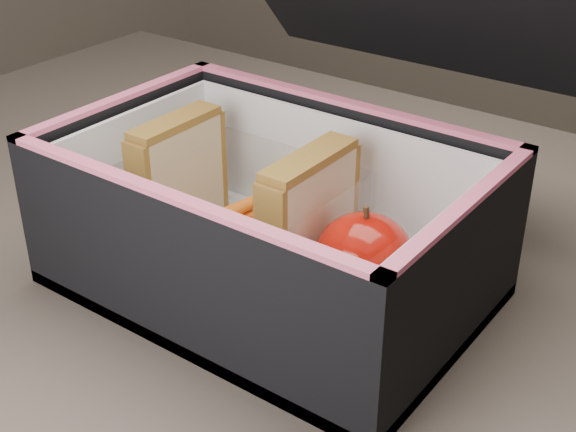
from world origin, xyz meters
name	(u,v)px	position (x,y,z in m)	size (l,w,h in m)	color
kitchen_table	(299,336)	(0.00, 0.00, 0.66)	(1.20, 0.80, 0.75)	#52453F
lunch_bag	(275,208)	(0.01, -0.05, 0.82)	(0.33, 0.36, 0.28)	black
plastic_tub	(241,212)	(-0.03, -0.05, 0.80)	(0.18, 0.13, 0.07)	white
sandwich_left	(178,173)	(-0.09, -0.05, 0.82)	(0.02, 0.09, 0.10)	#CDB085
sandwich_right	(309,217)	(0.04, -0.05, 0.82)	(0.03, 0.09, 0.10)	#CDB085
carrot_sticks	(245,226)	(-0.03, -0.04, 0.78)	(0.05, 0.14, 0.03)	orange
paper_napkin	(370,299)	(0.10, -0.05, 0.77)	(0.07, 0.07, 0.01)	white
red_apple	(364,258)	(0.09, -0.05, 0.81)	(0.08, 0.08, 0.08)	#980D06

